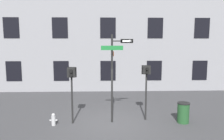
% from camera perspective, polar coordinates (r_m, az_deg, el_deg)
% --- Properties ---
extents(ground_plane, '(60.00, 60.00, 0.00)m').
position_cam_1_polar(ground_plane, '(10.22, -0.44, -13.87)').
color(ground_plane, '#38383A').
extents(building_facade, '(24.00, 0.63, 12.44)m').
position_cam_1_polar(building_facade, '(16.43, -1.10, 16.30)').
color(building_facade, gray).
rests_on(building_facade, ground_plane).
extents(street_sign_pole, '(1.43, 0.73, 4.03)m').
position_cam_1_polar(street_sign_pole, '(9.81, 0.49, -0.06)').
color(street_sign_pole, black).
rests_on(street_sign_pole, ground_plane).
extents(pedestrian_signal_left, '(0.42, 0.40, 2.58)m').
position_cam_1_polar(pedestrian_signal_left, '(9.89, -10.52, -2.33)').
color(pedestrian_signal_left, black).
rests_on(pedestrian_signal_left, ground_plane).
extents(pedestrian_signal_right, '(0.42, 0.40, 2.61)m').
position_cam_1_polar(pedestrian_signal_right, '(10.30, 8.97, -1.84)').
color(pedestrian_signal_right, black).
rests_on(pedestrian_signal_right, ground_plane).
extents(fire_hydrant, '(0.34, 0.18, 0.55)m').
position_cam_1_polar(fire_hydrant, '(10.29, -15.04, -12.40)').
color(fire_hydrant, '#A5A5A8').
rests_on(fire_hydrant, ground_plane).
extents(trash_bin, '(0.56, 0.56, 0.94)m').
position_cam_1_polar(trash_bin, '(10.72, 18.11, -10.53)').
color(trash_bin, '#1E4723').
rests_on(trash_bin, ground_plane).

